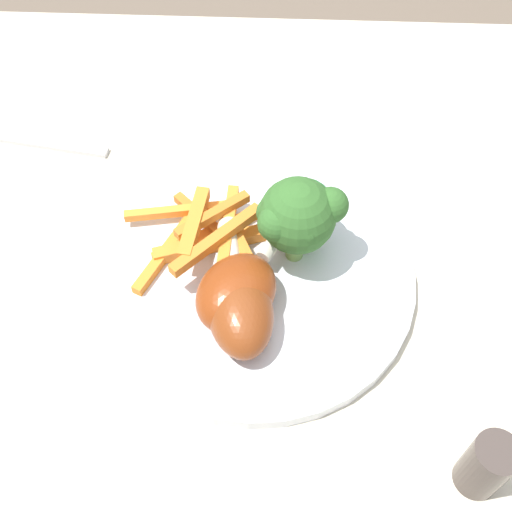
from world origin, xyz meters
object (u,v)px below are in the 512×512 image
(broccoli_floret_front, at_px, (298,215))
(carrot_fries_pile, at_px, (208,235))
(broccoli_floret_middle, at_px, (305,211))
(chicken_drumstick_near, at_px, (239,289))
(dining_table, at_px, (227,318))
(dinner_plate, at_px, (256,274))
(pepper_shaker, at_px, (486,466))
(chicken_drumstick_far, at_px, (239,305))
(fork, at_px, (16,139))

(broccoli_floret_front, height_order, carrot_fries_pile, broccoli_floret_front)
(broccoli_floret_middle, relative_size, carrot_fries_pile, 0.51)
(chicken_drumstick_near, bearing_deg, broccoli_floret_middle, 52.61)
(broccoli_floret_front, height_order, broccoli_floret_middle, broccoli_floret_front)
(carrot_fries_pile, bearing_deg, dining_table, 50.41)
(broccoli_floret_front, xyz_separation_m, carrot_fries_pile, (-0.07, 0.01, -0.04))
(dinner_plate, height_order, pepper_shaker, pepper_shaker)
(dinner_plate, xyz_separation_m, chicken_drumstick_far, (-0.01, -0.05, 0.03))
(pepper_shaker, bearing_deg, broccoli_floret_middle, 121.92)
(chicken_drumstick_far, height_order, pepper_shaker, pepper_shaker)
(chicken_drumstick_far, bearing_deg, pepper_shaker, -33.91)
(broccoli_floret_middle, distance_m, chicken_drumstick_near, 0.08)
(broccoli_floret_front, height_order, chicken_drumstick_near, broccoli_floret_front)
(carrot_fries_pile, relative_size, chicken_drumstick_near, 1.03)
(chicken_drumstick_far, bearing_deg, dining_table, 104.72)
(broccoli_floret_front, xyz_separation_m, chicken_drumstick_near, (-0.04, -0.05, -0.03))
(carrot_fries_pile, relative_size, fork, 0.67)
(dinner_plate, height_order, chicken_drumstick_far, chicken_drumstick_far)
(broccoli_floret_front, distance_m, chicken_drumstick_near, 0.07)
(dining_table, relative_size, dinner_plate, 4.02)
(broccoli_floret_middle, height_order, pepper_shaker, broccoli_floret_middle)
(dining_table, xyz_separation_m, fork, (-0.21, 0.12, 0.13))
(fork, bearing_deg, broccoli_floret_middle, 165.77)
(dinner_plate, distance_m, fork, 0.29)
(chicken_drumstick_far, bearing_deg, chicken_drumstick_near, 93.55)
(fork, bearing_deg, dinner_plate, 156.93)
(broccoli_floret_front, bearing_deg, chicken_drumstick_far, -123.27)
(carrot_fries_pile, bearing_deg, broccoli_floret_front, -4.55)
(chicken_drumstick_near, height_order, chicken_drumstick_far, same)
(dining_table, xyz_separation_m, carrot_fries_pile, (-0.01, -0.01, 0.15))
(dinner_plate, height_order, broccoli_floret_middle, broccoli_floret_middle)
(carrot_fries_pile, bearing_deg, chicken_drumstick_far, -66.65)
(dinner_plate, relative_size, pepper_shaker, 4.73)
(chicken_drumstick_near, relative_size, chicken_drumstick_far, 0.92)
(broccoli_floret_middle, bearing_deg, chicken_drumstick_far, -121.52)
(broccoli_floret_middle, distance_m, pepper_shaker, 0.22)
(broccoli_floret_middle, height_order, chicken_drumstick_far, broccoli_floret_middle)
(broccoli_floret_front, relative_size, broccoli_floret_middle, 1.26)
(dining_table, height_order, chicken_drumstick_near, chicken_drumstick_near)
(dining_table, relative_size, broccoli_floret_front, 12.84)
(chicken_drumstick_far, bearing_deg, dinner_plate, 77.19)
(dining_table, height_order, carrot_fries_pile, carrot_fries_pile)
(dining_table, xyz_separation_m, broccoli_floret_front, (0.06, -0.02, 0.19))
(dining_table, relative_size, carrot_fries_pile, 8.24)
(dinner_plate, height_order, chicken_drumstick_near, chicken_drumstick_near)
(dining_table, distance_m, carrot_fries_pile, 0.15)
(chicken_drumstick_near, bearing_deg, dinner_plate, 70.33)
(carrot_fries_pile, distance_m, pepper_shaker, 0.27)
(carrot_fries_pile, distance_m, chicken_drumstick_near, 0.06)
(chicken_drumstick_near, height_order, pepper_shaker, pepper_shaker)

